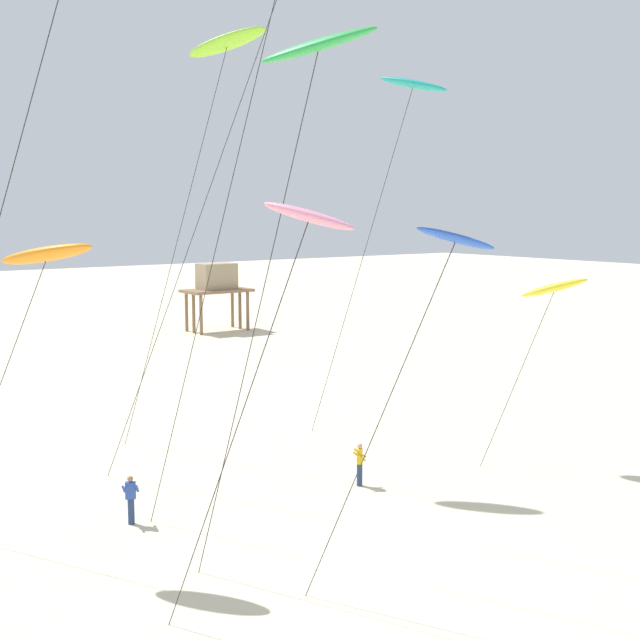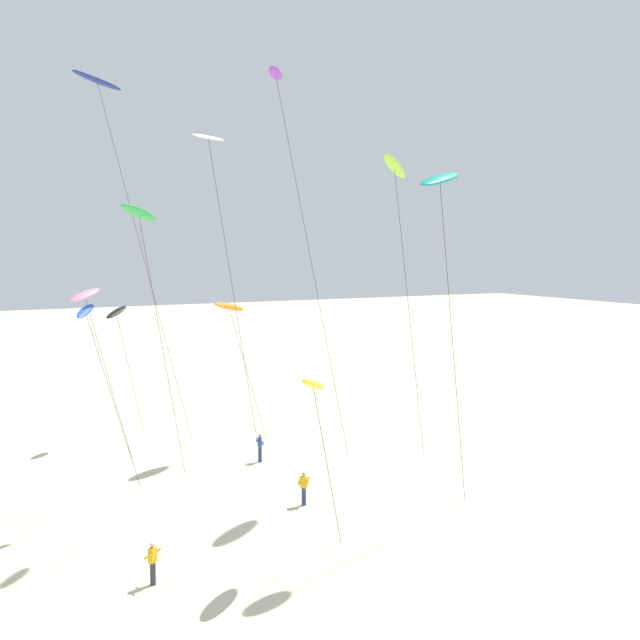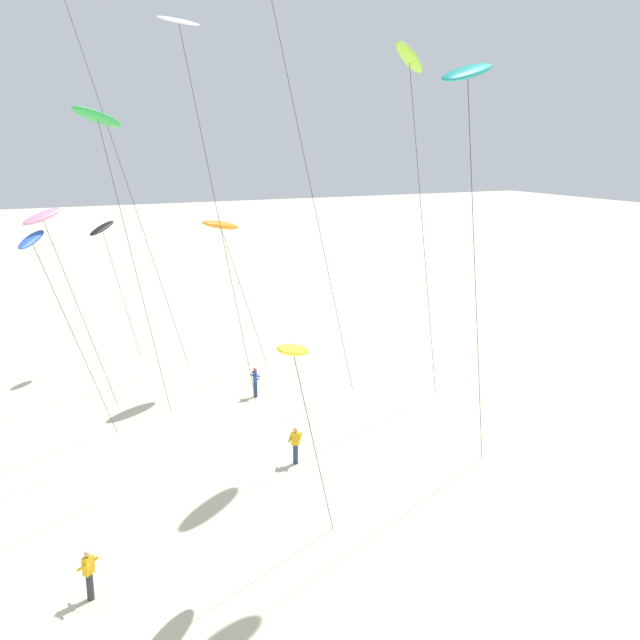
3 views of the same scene
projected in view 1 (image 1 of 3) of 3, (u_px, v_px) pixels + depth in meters
The scene contains 11 objects.
ground_plane at pixel (384, 558), 25.44m from camera, with size 260.00×260.00×0.00m, color beige.
kite_orange at pixel (46, 255), 24.81m from camera, with size 3.86×5.10×9.72m.
kite_lime at pixel (227, 44), 33.95m from camera, with size 4.59×5.86×17.99m.
kite_pink at pixel (307, 220), 18.85m from camera, with size 3.15×4.18×10.80m.
kite_blue at pixel (453, 245), 20.50m from camera, with size 3.25×3.93×10.19m.
kite_teal at pixel (412, 86), 36.54m from camera, with size 3.88×5.44×16.45m.
kite_yellow at pixel (554, 288), 32.76m from camera, with size 2.82×3.33×8.02m.
kite_green at pixel (318, 48), 21.40m from camera, with size 3.52×4.44×15.23m.
kite_flyer_nearest at pixel (131, 498), 28.09m from camera, with size 0.71×0.70×1.67m.
kite_flyer_furthest at pixel (360, 463), 31.99m from camera, with size 0.73×0.73×1.67m.
stilt_house at pixel (217, 282), 72.54m from camera, with size 5.70×3.31×5.87m.
Camera 1 is at (-15.83, -18.52, 10.47)m, focal length 47.23 mm.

